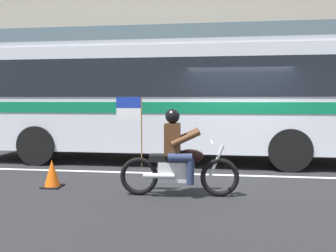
% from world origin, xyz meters
% --- Properties ---
extents(ground_plane, '(60.00, 60.00, 0.00)m').
position_xyz_m(ground_plane, '(0.00, 0.00, 0.00)').
color(ground_plane, black).
extents(sidewalk_curb, '(28.00, 3.80, 0.15)m').
position_xyz_m(sidewalk_curb, '(0.00, 5.10, 0.07)').
color(sidewalk_curb, '#A39E93').
rests_on(sidewalk_curb, ground_plane).
extents(lane_center_stripe, '(26.60, 0.14, 0.01)m').
position_xyz_m(lane_center_stripe, '(0.00, -0.60, 0.00)').
color(lane_center_stripe, silver).
rests_on(lane_center_stripe, ground_plane).
extents(transit_bus, '(11.01, 2.65, 3.22)m').
position_xyz_m(transit_bus, '(-1.82, 1.19, 1.88)').
color(transit_bus, silver).
rests_on(transit_bus, ground_plane).
extents(motorcycle_with_rider, '(2.19, 0.64, 1.78)m').
position_xyz_m(motorcycle_with_rider, '(-1.26, -2.38, 0.67)').
color(motorcycle_with_rider, black).
rests_on(motorcycle_with_rider, ground_plane).
extents(traffic_cone, '(0.36, 0.36, 0.55)m').
position_xyz_m(traffic_cone, '(-3.77, -2.10, 0.26)').
color(traffic_cone, '#EA590F').
rests_on(traffic_cone, ground_plane).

